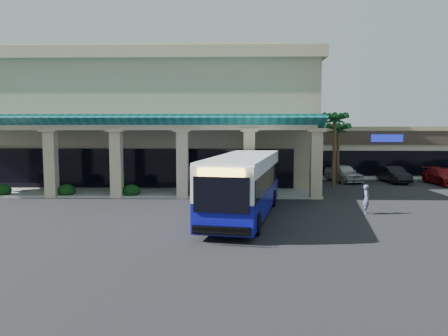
{
  "coord_description": "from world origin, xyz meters",
  "views": [
    {
      "loc": [
        0.58,
        -24.13,
        4.76
      ],
      "look_at": [
        -0.15,
        3.75,
        2.2
      ],
      "focal_mm": 35.0,
      "sensor_mm": 36.0,
      "label": 1
    }
  ],
  "objects_px": {
    "car_white": "(394,175)",
    "car_silver": "(343,173)",
    "transit_bus": "(244,186)",
    "pedestrian": "(367,199)",
    "car_red": "(443,176)"
  },
  "relations": [
    {
      "from": "pedestrian",
      "to": "car_white",
      "type": "distance_m",
      "value": 15.61
    },
    {
      "from": "transit_bus",
      "to": "car_silver",
      "type": "xyz_separation_m",
      "value": [
        9.13,
        15.56,
        -0.87
      ]
    },
    {
      "from": "car_red",
      "to": "pedestrian",
      "type": "bearing_deg",
      "value": -131.7
    },
    {
      "from": "car_white",
      "to": "car_red",
      "type": "bearing_deg",
      "value": -23.74
    },
    {
      "from": "transit_bus",
      "to": "pedestrian",
      "type": "bearing_deg",
      "value": 18.9
    },
    {
      "from": "pedestrian",
      "to": "car_silver",
      "type": "xyz_separation_m",
      "value": [
        2.29,
        14.55,
        -0.03
      ]
    },
    {
      "from": "car_red",
      "to": "car_white",
      "type": "bearing_deg",
      "value": 157.83
    },
    {
      "from": "car_white",
      "to": "car_red",
      "type": "distance_m",
      "value": 3.91
    },
    {
      "from": "transit_bus",
      "to": "car_red",
      "type": "height_order",
      "value": "transit_bus"
    },
    {
      "from": "transit_bus",
      "to": "car_white",
      "type": "bearing_deg",
      "value": 59.0
    },
    {
      "from": "car_white",
      "to": "car_silver",
      "type": "bearing_deg",
      "value": 170.06
    },
    {
      "from": "pedestrian",
      "to": "car_white",
      "type": "height_order",
      "value": "pedestrian"
    },
    {
      "from": "pedestrian",
      "to": "car_red",
      "type": "xyz_separation_m",
      "value": [
        10.27,
        12.88,
        -0.12
      ]
    },
    {
      "from": "pedestrian",
      "to": "car_red",
      "type": "bearing_deg",
      "value": -26.03
    },
    {
      "from": "transit_bus",
      "to": "car_silver",
      "type": "bearing_deg",
      "value": 70.07
    }
  ]
}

